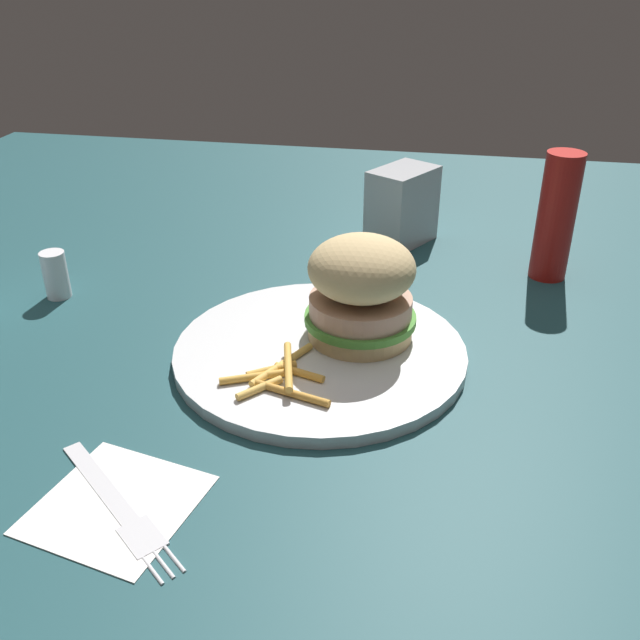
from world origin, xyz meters
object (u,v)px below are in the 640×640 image
object	(u,v)px
ketchup_bottle	(556,217)
salt_shaker	(56,275)
napkin_dispenser	(402,206)
plate	(320,352)
fork	(117,503)
sandwich	(361,289)
napkin	(117,504)
fries_pile	(278,375)

from	to	relation	value
ketchup_bottle	salt_shaker	size ratio (longest dim) A/B	2.79
napkin_dispenser	ketchup_bottle	bearing A→B (deg)	-81.71
ketchup_bottle	plate	bearing A→B (deg)	135.06
fork	ketchup_bottle	xyz separation A→B (m)	(0.47, -0.34, 0.07)
sandwich	ketchup_bottle	distance (m)	0.29
sandwich	plate	bearing A→B (deg)	130.03
sandwich	napkin	bearing A→B (deg)	151.16
napkin_dispenser	salt_shaker	xyz separation A→B (m)	(-0.24, 0.37, -0.02)
napkin	ketchup_bottle	size ratio (longest dim) A/B	0.72
plate	fries_pile	xyz separation A→B (m)	(-0.06, 0.03, 0.01)
ketchup_bottle	salt_shaker	xyz separation A→B (m)	(-0.16, 0.56, -0.05)
fries_pile	sandwich	bearing A→B (deg)	-33.38
plate	napkin	size ratio (longest dim) A/B	2.61
napkin_dispenser	ketchup_bottle	size ratio (longest dim) A/B	0.66
plate	sandwich	distance (m)	0.07
napkin	napkin_dispenser	world-z (taller)	napkin_dispenser
plate	sandwich	bearing A→B (deg)	-49.97
fries_pile	napkin	xyz separation A→B (m)	(-0.17, 0.08, -0.02)
fries_pile	napkin	distance (m)	0.19
plate	fries_pile	size ratio (longest dim) A/B	2.78
plate	napkin_dispenser	xyz separation A→B (m)	(0.32, -0.05, 0.04)
napkin_dispenser	ketchup_bottle	world-z (taller)	ketchup_bottle
salt_shaker	napkin_dispenser	bearing A→B (deg)	-57.22
sandwich	napkin	world-z (taller)	sandwich
sandwich	fork	world-z (taller)	sandwich
napkin_dispenser	salt_shaker	bearing A→B (deg)	153.47
napkin	ketchup_bottle	world-z (taller)	ketchup_bottle
plate	fork	world-z (taller)	plate
napkin	fork	size ratio (longest dim) A/B	0.77
napkin_dispenser	salt_shaker	size ratio (longest dim) A/B	1.84
sandwich	salt_shaker	xyz separation A→B (m)	(0.05, 0.36, -0.04)
plate	fries_pile	world-z (taller)	fries_pile
sandwich	napkin_dispenser	size ratio (longest dim) A/B	1.10
fries_pile	fork	distance (m)	0.19
napkin	salt_shaker	size ratio (longest dim) A/B	2.00
fork	salt_shaker	xyz separation A→B (m)	(0.31, 0.21, 0.02)
fries_pile	plate	bearing A→B (deg)	-22.40
fork	salt_shaker	world-z (taller)	salt_shaker
napkin	ketchup_bottle	bearing A→B (deg)	-36.41
napkin	salt_shaker	distance (m)	0.37
napkin_dispenser	plate	bearing A→B (deg)	-158.54
fries_pile	salt_shaker	xyz separation A→B (m)	(0.14, 0.30, 0.01)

